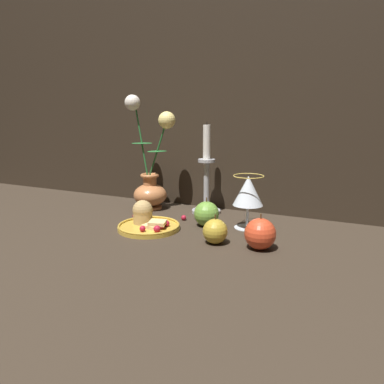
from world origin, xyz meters
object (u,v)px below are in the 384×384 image
plate_with_pastries (147,221)px  wine_glass (248,193)px  apple_beside_vase (260,234)px  apple_at_table_edge (206,214)px  candlestick (206,181)px  vase (150,177)px  apple_near_glass (215,231)px

plate_with_pastries → wine_glass: (0.26, 0.13, 0.08)m
apple_beside_vase → apple_at_table_edge: size_ratio=1.04×
wine_glass → candlestick: bearing=148.8°
plate_with_pastries → wine_glass: 0.30m
vase → candlestick: 0.20m
apple_beside_vase → plate_with_pastries: bearing=175.8°
wine_glass → apple_at_table_edge: size_ratio=1.80×
vase → apple_near_glass: vase is taller
wine_glass → apple_at_table_edge: (-0.11, -0.03, -0.07)m
candlestick → apple_near_glass: bearing=-62.7°
wine_glass → plate_with_pastries: bearing=-154.1°
plate_with_pastries → candlestick: candlestick is taller
plate_with_pastries → apple_near_glass: 0.23m
plate_with_pastries → candlestick: bearing=69.4°
wine_glass → apple_beside_vase: 0.18m
candlestick → apple_near_glass: size_ratio=3.93×
plate_with_pastries → apple_beside_vase: size_ratio=1.99×
plate_with_pastries → apple_near_glass: size_ratio=2.33×
wine_glass → candlestick: (-0.17, 0.10, 0.00)m
wine_glass → apple_near_glass: wine_glass is taller
apple_near_glass → apple_at_table_edge: bearing=121.4°
candlestick → apple_at_table_edge: candlestick is taller
vase → wine_glass: bearing=-11.1°
apple_near_glass → apple_at_table_edge: apple_at_table_edge is taller
vase → apple_beside_vase: (0.44, -0.22, -0.07)m
vase → plate_with_pastries: (0.11, -0.20, -0.09)m
candlestick → apple_beside_vase: (0.25, -0.26, -0.07)m
apple_at_table_edge → apple_beside_vase: bearing=-31.7°
vase → wine_glass: vase is taller
wine_glass → apple_beside_vase: size_ratio=1.73×
wine_glass → apple_beside_vase: (0.08, -0.15, -0.07)m
vase → plate_with_pastries: size_ratio=2.17×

